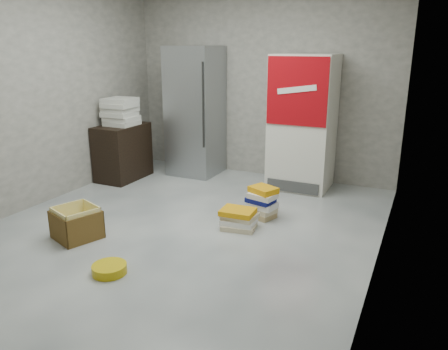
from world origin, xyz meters
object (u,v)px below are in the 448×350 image
wood_shelf (123,152)px  cardboard_box (77,225)px  steel_fridge (196,112)px  phonebook_stack_main (262,202)px  coke_cooler (303,123)px

wood_shelf → cardboard_box: (0.88, -1.91, -0.26)m
steel_fridge → wood_shelf: 1.23m
wood_shelf → phonebook_stack_main: wood_shelf is taller
coke_cooler → wood_shelf: coke_cooler is taller
phonebook_stack_main → coke_cooler: bearing=103.4°
coke_cooler → cardboard_box: bearing=-121.2°
cardboard_box → wood_shelf: bearing=135.1°
steel_fridge → wood_shelf: bearing=-138.7°
steel_fridge → coke_cooler: bearing=-0.2°
steel_fridge → cardboard_box: 2.76m
steel_fridge → phonebook_stack_main: 2.18m
steel_fridge → wood_shelf: steel_fridge is taller
coke_cooler → cardboard_box: size_ratio=3.41×
phonebook_stack_main → cardboard_box: 2.03m
coke_cooler → cardboard_box: 3.18m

